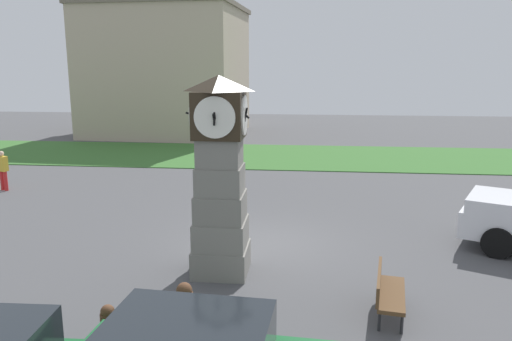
{
  "coord_description": "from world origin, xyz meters",
  "views": [
    {
      "loc": [
        1.12,
        -12.85,
        4.82
      ],
      "look_at": [
        -0.33,
        1.24,
        1.82
      ],
      "focal_mm": 35.0,
      "sensor_mm": 36.0,
      "label": 1
    }
  ],
  "objects_px": {
    "bench": "(387,290)",
    "pedestrian_near_bench": "(3,168)",
    "bollard_near_tower": "(109,328)",
    "bollard_mid_row": "(185,312)",
    "clock_tower": "(220,181)"
  },
  "relations": [
    {
      "from": "bench",
      "to": "bollard_near_tower",
      "type": "bearing_deg",
      "value": -159.83
    },
    {
      "from": "bollard_mid_row",
      "to": "bench",
      "type": "bearing_deg",
      "value": 19.85
    },
    {
      "from": "bench",
      "to": "pedestrian_near_bench",
      "type": "distance_m",
      "value": 15.93
    },
    {
      "from": "bollard_near_tower",
      "to": "bench",
      "type": "height_order",
      "value": "bench"
    },
    {
      "from": "bollard_mid_row",
      "to": "clock_tower",
      "type": "bearing_deg",
      "value": 87.78
    },
    {
      "from": "clock_tower",
      "to": "bollard_mid_row",
      "type": "distance_m",
      "value": 3.49
    },
    {
      "from": "bollard_mid_row",
      "to": "pedestrian_near_bench",
      "type": "distance_m",
      "value": 13.91
    },
    {
      "from": "clock_tower",
      "to": "pedestrian_near_bench",
      "type": "distance_m",
      "value": 12.07
    },
    {
      "from": "bollard_near_tower",
      "to": "pedestrian_near_bench",
      "type": "distance_m",
      "value": 13.46
    },
    {
      "from": "bench",
      "to": "pedestrian_near_bench",
      "type": "height_order",
      "value": "pedestrian_near_bench"
    },
    {
      "from": "clock_tower",
      "to": "bollard_near_tower",
      "type": "distance_m",
      "value": 4.17
    },
    {
      "from": "bollard_mid_row",
      "to": "pedestrian_near_bench",
      "type": "xyz_separation_m",
      "value": [
        -9.69,
        9.98,
        0.32
      ]
    },
    {
      "from": "bollard_mid_row",
      "to": "bench",
      "type": "xyz_separation_m",
      "value": [
        3.69,
        1.33,
        -0.04
      ]
    },
    {
      "from": "clock_tower",
      "to": "bollard_near_tower",
      "type": "xyz_separation_m",
      "value": [
        -1.33,
        -3.54,
        -1.77
      ]
    },
    {
      "from": "bench",
      "to": "clock_tower",
      "type": "bearing_deg",
      "value": 154.04
    }
  ]
}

